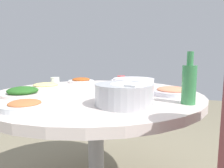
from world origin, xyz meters
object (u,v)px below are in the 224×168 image
Objects in this scene: soup_bowl at (133,83)px; dish_tofu_braise at (25,105)px; dish_greens at (23,92)px; green_bottle at (189,83)px; dish_noodles at (46,86)px; rice_bowl at (124,94)px; round_dining_table at (96,105)px; dish_shrimp at (172,91)px; dish_stirfry at (81,81)px; tea_cup_far at (55,80)px; tea_cup_near at (121,79)px.

soup_bowl is 0.81m from dish_tofu_braise.
dish_greens is 0.97× the size of green_bottle.
dish_noodles is at bearing -165.34° from dish_greens.
round_dining_table is at bearing -134.50° from rice_bowl.
dish_greens is at bearing -66.65° from dish_shrimp.
rice_bowl is at bearing 41.89° from dish_stirfry.
green_bottle is 3.42× the size of tea_cup_far.
tea_cup_far reaches higher than dish_tofu_braise.
round_dining_table is at bearing 1.48° from tea_cup_near.
rice_bowl is at bearing 10.27° from soup_bowl.
dish_noodles is 0.61m from dish_tofu_braise.
rice_bowl is 0.31m from green_bottle.
soup_bowl is 0.35m from tea_cup_near.
dish_shrimp is 3.44× the size of tea_cup_far.
rice_bowl is 0.75m from dish_noodles.
tea_cup_near is (-0.84, -0.29, -0.02)m from rice_bowl.
tea_cup_near is 0.58m from tea_cup_far.
tea_cup_far is (-0.75, -0.39, 0.01)m from dish_tofu_braise.
rice_bowl is 0.91× the size of soup_bowl.
dish_shrimp reaches higher than dish_stirfry.
dish_greens is at bearing 17.29° from tea_cup_far.
dish_tofu_braise is 0.84m from tea_cup_far.
soup_bowl reaches higher than dish_stirfry.
soup_bowl reaches higher than tea_cup_far.
tea_cup_far is (-0.53, -0.77, -0.03)m from rice_bowl.
soup_bowl reaches higher than tea_cup_near.
round_dining_table is 0.41m from rice_bowl.
tea_cup_far is (-0.39, -1.05, -0.07)m from green_bottle.
dish_noodles is at bearing -100.11° from green_bottle.
rice_bowl reaches higher than dish_shrimp.
dish_stirfry reaches higher than dish_tofu_braise.
dish_noodles is (0.05, -0.87, -0.00)m from dish_shrimp.
soup_bowl is 4.27× the size of tea_cup_near.
round_dining_table is 5.49× the size of dish_noodles.
rice_bowl reaches higher than round_dining_table.
dish_noodles is at bearing -36.48° from tea_cup_near.
soup_bowl is at bearing 32.62° from tea_cup_near.
tea_cup_far is at bearing -110.63° from green_bottle.
soup_bowl reaches higher than dish_noodles.
dish_tofu_braise is at bearing -19.82° from soup_bowl.
tea_cup_near reaches higher than tea_cup_far.
green_bottle is (-0.12, 0.89, 0.08)m from dish_greens.
green_bottle is at bearing 97.94° from dish_greens.
round_dining_table is 5.25× the size of dish_shrimp.
dish_stirfry is 0.85m from dish_shrimp.
dish_stirfry is 0.38m from dish_noodles.
rice_bowl reaches higher than dish_stirfry.
dish_greens reaches higher than dish_tofu_braise.
rice_bowl reaches higher than dish_tofu_braise.
soup_bowl reaches higher than dish_tofu_braise.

